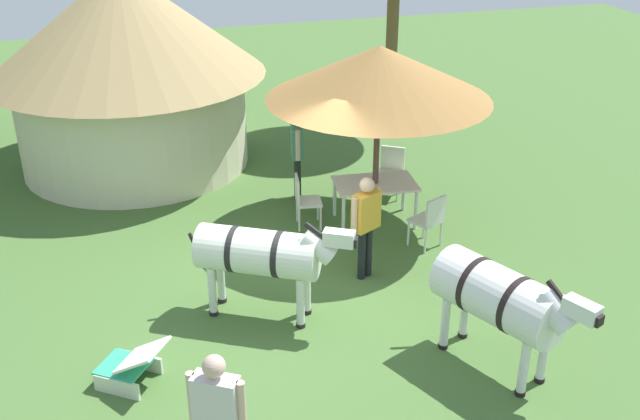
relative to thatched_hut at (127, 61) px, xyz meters
name	(u,v)px	position (x,y,z in m)	size (l,w,h in m)	color
ground_plane	(285,299)	(1.63, -5.80, -2.12)	(36.00, 36.00, 0.00)	#436630
thatched_hut	(127,61)	(0.00, 0.00, 0.00)	(5.31, 5.31, 3.89)	beige
shade_umbrella	(379,73)	(3.69, -3.87, 0.51)	(3.62, 3.62, 3.06)	brown
patio_dining_table	(375,187)	(3.69, -3.87, -1.46)	(1.44, 0.99, 0.74)	silver
patio_chair_near_hut	(430,218)	(4.22, -4.96, -1.60)	(0.58, 0.57, 0.90)	silver
patio_chair_west_end	(391,168)	(4.38, -2.86, -1.60)	(0.60, 0.59, 0.90)	white
patio_chair_near_lawn	(304,198)	(2.49, -3.67, -1.60)	(0.49, 0.50, 0.90)	silver
guest_beside_umbrella	(366,219)	(2.93, -5.53, -1.15)	(0.52, 0.38, 1.61)	black
guest_behind_table	(297,148)	(2.68, -2.56, -1.12)	(0.29, 0.58, 1.65)	black
standing_watcher	(217,413)	(0.18, -9.04, -1.13)	(0.51, 0.41, 1.65)	#1E2428
striped_lounge_chair	(132,365)	(-0.57, -7.08, -1.86)	(0.97, 0.90, 0.61)	#2D9D76
zebra_nearest_camera	(262,253)	(1.26, -6.10, -1.16)	(2.06, 1.40, 1.50)	silver
zebra_by_umbrella	(501,298)	(3.74, -8.02, -1.12)	(1.27, 2.11, 1.53)	silver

